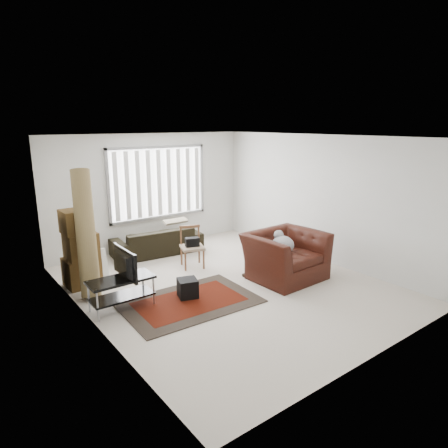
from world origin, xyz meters
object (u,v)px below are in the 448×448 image
(sofa, at_px, (157,237))
(armchair, at_px, (285,252))
(tv_stand, at_px, (121,287))
(side_chair, at_px, (192,245))
(moving_boxes, at_px, (80,251))

(sofa, relative_size, armchair, 1.44)
(sofa, height_order, armchair, armchair)
(tv_stand, relative_size, side_chair, 1.23)
(tv_stand, bearing_deg, armchair, -11.89)
(tv_stand, bearing_deg, side_chair, 26.21)
(armchair, bearing_deg, sofa, 112.69)
(tv_stand, distance_m, side_chair, 2.19)
(side_chair, bearing_deg, armchair, -36.46)
(tv_stand, height_order, moving_boxes, moving_boxes)
(moving_boxes, height_order, side_chair, moving_boxes)
(tv_stand, relative_size, armchair, 0.74)
(sofa, distance_m, side_chair, 1.23)
(moving_boxes, distance_m, sofa, 2.17)
(moving_boxes, xyz_separation_m, armchair, (3.26, -2.00, -0.15))
(tv_stand, distance_m, armchair, 3.13)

